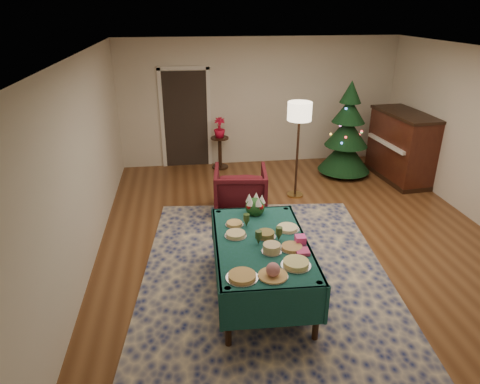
{
  "coord_description": "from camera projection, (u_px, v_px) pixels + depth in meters",
  "views": [
    {
      "loc": [
        -1.69,
        -5.6,
        3.27
      ],
      "look_at": [
        -0.95,
        -0.29,
        0.93
      ],
      "focal_mm": 32.0,
      "sensor_mm": 36.0,
      "label": 1
    }
  ],
  "objects": [
    {
      "name": "room_shell",
      "position": [
        304.0,
        153.0,
        6.06
      ],
      "size": [
        7.0,
        7.0,
        7.0
      ],
      "color": "#593319",
      "rests_on": "ground"
    },
    {
      "name": "doorway",
      "position": [
        186.0,
        116.0,
        9.12
      ],
      "size": [
        1.08,
        0.04,
        2.16
      ],
      "color": "black",
      "rests_on": "ground"
    },
    {
      "name": "rug",
      "position": [
        265.0,
        273.0,
        5.67
      ],
      "size": [
        3.6,
        4.49,
        0.02
      ],
      "primitive_type": "cube",
      "rotation": [
        0.0,
        0.0,
        -0.1
      ],
      "color": "navy",
      "rests_on": "ground"
    },
    {
      "name": "buffet_table",
      "position": [
        261.0,
        252.0,
        5.06
      ],
      "size": [
        1.18,
        1.93,
        0.73
      ],
      "color": "black",
      "rests_on": "ground"
    },
    {
      "name": "platter_0",
      "position": [
        242.0,
        276.0,
        4.32
      ],
      "size": [
        0.33,
        0.33,
        0.05
      ],
      "color": "silver",
      "rests_on": "buffet_table"
    },
    {
      "name": "platter_1",
      "position": [
        273.0,
        271.0,
        4.33
      ],
      "size": [
        0.31,
        0.31,
        0.16
      ],
      "color": "silver",
      "rests_on": "buffet_table"
    },
    {
      "name": "platter_2",
      "position": [
        296.0,
        264.0,
        4.52
      ],
      "size": [
        0.32,
        0.32,
        0.06
      ],
      "color": "silver",
      "rests_on": "buffet_table"
    },
    {
      "name": "platter_3",
      "position": [
        272.0,
        248.0,
        4.77
      ],
      "size": [
        0.23,
        0.23,
        0.1
      ],
      "color": "silver",
      "rests_on": "buffet_table"
    },
    {
      "name": "platter_4",
      "position": [
        292.0,
        247.0,
        4.84
      ],
      "size": [
        0.28,
        0.28,
        0.04
      ],
      "color": "silver",
      "rests_on": "buffet_table"
    },
    {
      "name": "platter_5",
      "position": [
        236.0,
        234.0,
        5.11
      ],
      "size": [
        0.27,
        0.27,
        0.05
      ],
      "color": "silver",
      "rests_on": "buffet_table"
    },
    {
      "name": "platter_6",
      "position": [
        266.0,
        235.0,
        5.09
      ],
      "size": [
        0.24,
        0.24,
        0.07
      ],
      "color": "silver",
      "rests_on": "buffet_table"
    },
    {
      "name": "platter_7",
      "position": [
        288.0,
        228.0,
        5.27
      ],
      "size": [
        0.29,
        0.29,
        0.04
      ],
      "color": "silver",
      "rests_on": "buffet_table"
    },
    {
      "name": "platter_8",
      "position": [
        234.0,
        224.0,
        5.37
      ],
      "size": [
        0.23,
        0.23,
        0.04
      ],
      "color": "silver",
      "rests_on": "buffet_table"
    },
    {
      "name": "goblet_0",
      "position": [
        246.0,
        220.0,
        5.31
      ],
      "size": [
        0.08,
        0.08,
        0.17
      ],
      "color": "#2D471E",
      "rests_on": "buffet_table"
    },
    {
      "name": "goblet_1",
      "position": [
        279.0,
        234.0,
        4.99
      ],
      "size": [
        0.08,
        0.08,
        0.17
      ],
      "color": "#2D471E",
      "rests_on": "buffet_table"
    },
    {
      "name": "goblet_2",
      "position": [
        258.0,
        237.0,
        4.91
      ],
      "size": [
        0.08,
        0.08,
        0.17
      ],
      "color": "#2D471E",
      "rests_on": "buffet_table"
    },
    {
      "name": "napkin_stack",
      "position": [
        302.0,
        252.0,
        4.76
      ],
      "size": [
        0.15,
        0.15,
        0.04
      ],
      "primitive_type": "cube",
      "rotation": [
        0.0,
        0.0,
        -0.04
      ],
      "color": "#D13A79",
      "rests_on": "buffet_table"
    },
    {
      "name": "gift_box",
      "position": [
        300.0,
        240.0,
        4.94
      ],
      "size": [
        0.12,
        0.12,
        0.1
      ],
      "primitive_type": "cube",
      "rotation": [
        0.0,
        0.0,
        -0.04
      ],
      "color": "#FA45A7",
      "rests_on": "buffet_table"
    },
    {
      "name": "centerpiece",
      "position": [
        255.0,
        205.0,
        5.62
      ],
      "size": [
        0.26,
        0.27,
        0.3
      ],
      "color": "#1E4C1E",
      "rests_on": "buffet_table"
    },
    {
      "name": "armchair",
      "position": [
        240.0,
        189.0,
        7.19
      ],
      "size": [
        0.95,
        0.91,
        0.88
      ],
      "primitive_type": "imported",
      "rotation": [
        0.0,
        0.0,
        3.02
      ],
      "color": "#4A0F16",
      "rests_on": "ground"
    },
    {
      "name": "floor_lamp",
      "position": [
        299.0,
        117.0,
        7.42
      ],
      "size": [
        0.43,
        0.43,
        1.75
      ],
      "color": "#A57F3F",
      "rests_on": "ground"
    },
    {
      "name": "side_table",
      "position": [
        220.0,
        153.0,
        9.26
      ],
      "size": [
        0.39,
        0.39,
        0.69
      ],
      "color": "black",
      "rests_on": "ground"
    },
    {
      "name": "potted_plant",
      "position": [
        220.0,
        132.0,
        9.07
      ],
      "size": [
        0.24,
        0.42,
        0.24
      ],
      "primitive_type": "imported",
      "color": "red",
      "rests_on": "side_table"
    },
    {
      "name": "christmas_tree",
      "position": [
        347.0,
        134.0,
        8.69
      ],
      "size": [
        1.07,
        1.07,
        1.94
      ],
      "color": "black",
      "rests_on": "ground"
    },
    {
      "name": "piano",
      "position": [
        401.0,
        147.0,
        8.55
      ],
      "size": [
        0.85,
        1.63,
        1.37
      ],
      "color": "black",
      "rests_on": "ground"
    }
  ]
}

